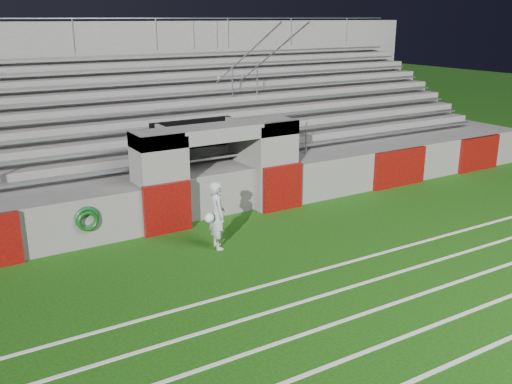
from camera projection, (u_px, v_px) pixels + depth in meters
ground at (288, 257)px, 13.50m from camera, size 90.00×90.00×0.00m
field_markings at (459, 360)px, 9.42m from camera, size 28.00×8.09×0.01m
stadium_structure at (158, 137)px, 19.57m from camera, size 26.00×8.48×5.42m
goalkeeper_with_ball at (217, 215)px, 13.79m from camera, size 0.66×0.68×1.70m
hose_coil at (87, 219)px, 13.74m from camera, size 0.60×0.16×0.62m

